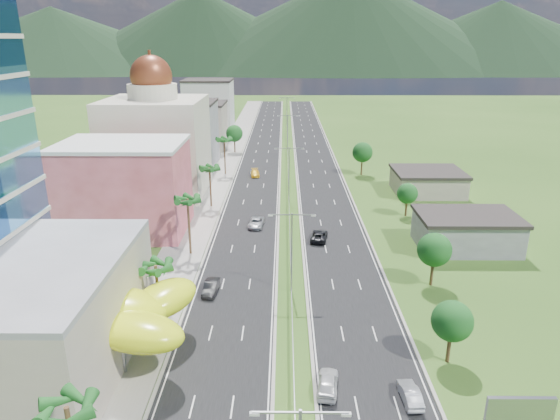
{
  "coord_description": "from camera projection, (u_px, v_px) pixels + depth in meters",
  "views": [
    {
      "loc": [
        -1.0,
        -48.98,
        31.78
      ],
      "look_at": [
        -1.61,
        22.81,
        7.0
      ],
      "focal_mm": 32.0,
      "sensor_mm": 36.0,
      "label": 1
    }
  ],
  "objects": [
    {
      "name": "ground",
      "position": [
        292.0,
        334.0,
        56.66
      ],
      "size": [
        500.0,
        500.0,
        0.0
      ],
      "primitive_type": "plane",
      "color": "#2D5119",
      "rests_on": "ground"
    },
    {
      "name": "palm_tree_a",
      "position": [
        67.0,
        413.0,
        33.37
      ],
      "size": [
        3.6,
        3.6,
        9.1
      ],
      "color": "#47301C",
      "rests_on": "ground"
    },
    {
      "name": "billboard",
      "position": [
        519.0,
        417.0,
        38.06
      ],
      "size": [
        5.2,
        0.35,
        6.2
      ],
      "color": "gray",
      "rests_on": "ground"
    },
    {
      "name": "shed_far",
      "position": [
        427.0,
        183.0,
        107.69
      ],
      "size": [
        14.0,
        12.0,
        4.4
      ],
      "primitive_type": "cube",
      "color": "#A29585",
      "rests_on": "ground"
    },
    {
      "name": "domed_building",
      "position": [
        156.0,
        140.0,
        105.17
      ],
      "size": [
        20.0,
        20.0,
        28.7
      ],
      "color": "beige",
      "rests_on": "ground"
    },
    {
      "name": "palm_tree_d",
      "position": [
        210.0,
        170.0,
        96.86
      ],
      "size": [
        3.6,
        3.6,
        8.6
      ],
      "color": "#47301C",
      "rests_on": "ground"
    },
    {
      "name": "lime_canopy",
      "position": [
        100.0,
        313.0,
        51.41
      ],
      "size": [
        18.0,
        15.0,
        7.4
      ],
      "color": "#D5E916",
      "rests_on": "ground"
    },
    {
      "name": "car_dark_left",
      "position": [
        211.0,
        287.0,
        65.52
      ],
      "size": [
        1.98,
        4.84,
        1.56
      ],
      "primitive_type": "imported",
      "rotation": [
        0.0,
        0.0,
        -0.07
      ],
      "color": "black",
      "rests_on": "road_left"
    },
    {
      "name": "leafy_tree_lfar",
      "position": [
        234.0,
        133.0,
        144.76
      ],
      "size": [
        4.9,
        4.9,
        8.05
      ],
      "color": "#47301C",
      "rests_on": "ground"
    },
    {
      "name": "leafy_tree_ra",
      "position": [
        452.0,
        321.0,
        50.24
      ],
      "size": [
        4.2,
        4.2,
        6.9
      ],
      "color": "#47301C",
      "rests_on": "ground"
    },
    {
      "name": "midrise_white",
      "position": [
        209.0,
        108.0,
        172.09
      ],
      "size": [
        16.0,
        15.0,
        18.0
      ],
      "primitive_type": "cube",
      "color": "silver",
      "rests_on": "ground"
    },
    {
      "name": "leafy_tree_rb",
      "position": [
        434.0,
        250.0,
        66.16
      ],
      "size": [
        4.55,
        4.55,
        7.47
      ],
      "color": "#47301C",
      "rests_on": "ground"
    },
    {
      "name": "shed_near",
      "position": [
        466.0,
        233.0,
        79.25
      ],
      "size": [
        15.0,
        10.0,
        5.0
      ],
      "primitive_type": "cube",
      "color": "gray",
      "rests_on": "ground"
    },
    {
      "name": "palm_tree_e",
      "position": [
        224.0,
        141.0,
        120.24
      ],
      "size": [
        3.6,
        3.6,
        9.4
      ],
      "color": "#47301C",
      "rests_on": "ground"
    },
    {
      "name": "car_white_near_right",
      "position": [
        328.0,
        383.0,
        47.27
      ],
      "size": [
        2.59,
        5.0,
        1.63
      ],
      "primitive_type": "imported",
      "rotation": [
        0.0,
        0.0,
        3.0
      ],
      "color": "silver",
      "rests_on": "road_right"
    },
    {
      "name": "car_yellow_far_left",
      "position": [
        255.0,
        173.0,
        121.05
      ],
      "size": [
        2.53,
        5.15,
        1.44
      ],
      "primitive_type": "imported",
      "rotation": [
        0.0,
        0.0,
        0.11
      ],
      "color": "gold",
      "rests_on": "road_left"
    },
    {
      "name": "streetlight_median_b",
      "position": [
        292.0,
        244.0,
        63.91
      ],
      "size": [
        6.04,
        0.25,
        11.0
      ],
      "color": "gray",
      "rests_on": "ground"
    },
    {
      "name": "car_dark_far_right",
      "position": [
        319.0,
        236.0,
        82.63
      ],
      "size": [
        3.38,
        5.76,
        1.51
      ],
      "primitive_type": "imported",
      "rotation": [
        0.0,
        0.0,
        2.97
      ],
      "color": "black",
      "rests_on": "road_right"
    },
    {
      "name": "streetlight_median_c",
      "position": [
        289.0,
        168.0,
        101.72
      ],
      "size": [
        6.04,
        0.25,
        11.0
      ],
      "color": "gray",
      "rests_on": "ground"
    },
    {
      "name": "median_guardrail",
      "position": [
        288.0,
        170.0,
        124.5
      ],
      "size": [
        0.1,
        216.06,
        0.76
      ],
      "color": "gray",
      "rests_on": "ground"
    },
    {
      "name": "streetlight_median_e",
      "position": [
        287.0,
        109.0,
        186.79
      ],
      "size": [
        6.04,
        0.25,
        11.0
      ],
      "color": "gray",
      "rests_on": "ground"
    },
    {
      "name": "car_silver_right",
      "position": [
        410.0,
        394.0,
        45.93
      ],
      "size": [
        1.74,
        4.41,
        1.43
      ],
      "primitive_type": "imported",
      "rotation": [
        0.0,
        0.0,
        3.19
      ],
      "color": "#A2A3A9",
      "rests_on": "road_right"
    },
    {
      "name": "leafy_tree_rd",
      "position": [
        362.0,
        152.0,
        120.86
      ],
      "size": [
        4.9,
        4.9,
        8.05
      ],
      "color": "#47301C",
      "rests_on": "ground"
    },
    {
      "name": "leafy_tree_rc",
      "position": [
        407.0,
        194.0,
        92.86
      ],
      "size": [
        3.85,
        3.85,
        6.33
      ],
      "color": "#47301C",
      "rests_on": "ground"
    },
    {
      "name": "pink_shophouse",
      "position": [
        125.0,
        189.0,
        84.68
      ],
      "size": [
        20.0,
        15.0,
        15.0
      ],
      "primitive_type": "cube",
      "color": "#BA4C51",
      "rests_on": "ground"
    },
    {
      "name": "palm_tree_b",
      "position": [
        156.0,
        269.0,
        56.37
      ],
      "size": [
        3.6,
        3.6,
        8.1
      ],
      "color": "#47301C",
      "rests_on": "ground"
    },
    {
      "name": "road_right",
      "position": [
        314.0,
        156.0,
        141.66
      ],
      "size": [
        11.0,
        260.0,
        0.04
      ],
      "primitive_type": "cube",
      "color": "black",
      "rests_on": "ground"
    },
    {
      "name": "streetlight_median_d",
      "position": [
        288.0,
        130.0,
        144.25
      ],
      "size": [
        6.04,
        0.25,
        11.0
      ],
      "color": "gray",
      "rests_on": "ground"
    },
    {
      "name": "mountain_ridge",
      "position": [
        347.0,
        73.0,
        481.53
      ],
      "size": [
        860.0,
        140.0,
        90.0
      ],
      "primitive_type": null,
      "color": "black",
      "rests_on": "ground"
    },
    {
      "name": "car_silver_mid_left",
      "position": [
        256.0,
        223.0,
        88.53
      ],
      "size": [
        2.92,
        5.49,
        1.47
      ],
      "primitive_type": "imported",
      "rotation": [
        0.0,
        0.0,
        -0.09
      ],
      "color": "#A0A3A7",
      "rests_on": "road_left"
    },
    {
      "name": "sidewalk_left",
      "position": [
        228.0,
        156.0,
        141.85
      ],
      "size": [
        7.0,
        260.0,
        0.12
      ],
      "primitive_type": "cube",
      "color": "gray",
      "rests_on": "ground"
    },
    {
      "name": "road_left",
      "position": [
        261.0,
        156.0,
        141.78
      ],
      "size": [
        11.0,
        260.0,
        0.04
      ],
      "primitive_type": "cube",
      "color": "black",
      "rests_on": "ground"
    },
    {
      "name": "palm_tree_c",
      "position": [
        188.0,
        202.0,
        74.81
      ],
      "size": [
        3.6,
        3.6,
        9.6
      ],
      "color": "#47301C",
      "rests_on": "ground"
    },
    {
      "name": "midrise_grey",
      "position": [
        185.0,
        135.0,
        129.88
      ],
      "size": [
        16.0,
        15.0,
        16.0
      ],
      "primitive_type": "cube",
      "color": "gray",
      "rests_on": "ground"
    },
    {
      "name": "midrise_beige",
      "position": [
        199.0,
        126.0,
        151.17
      ],
      "size": [
        16.0,
        15.0,
        13.0
      ],
      "primitive_type": "cube",
      "color": "#A29585",
      "rests_on": "ground"
    }
  ]
}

